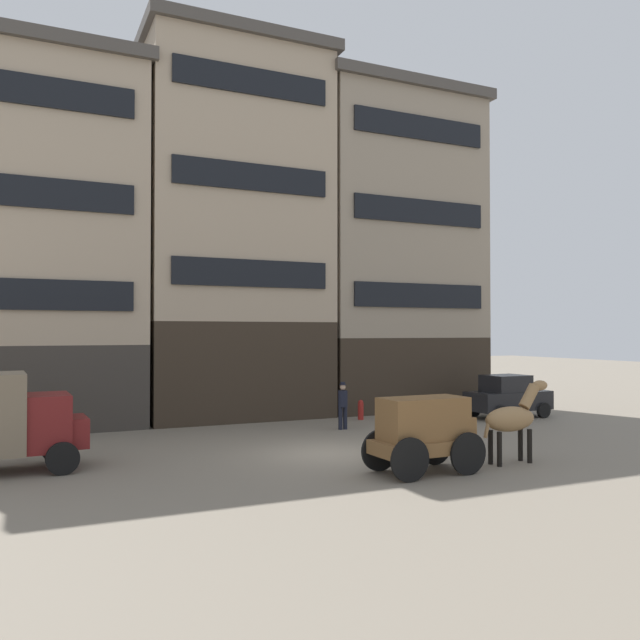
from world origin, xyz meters
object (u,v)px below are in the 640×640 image
at_px(pedestrian_officer, 343,403).
at_px(fire_hydrant_curbside, 361,409).
at_px(cargo_wagon, 425,429).
at_px(sedan_dark, 508,396).
at_px(draft_horse, 513,418).

height_order(pedestrian_officer, fire_hydrant_curbside, pedestrian_officer).
xyz_separation_m(cargo_wagon, sedan_dark, (9.39, 7.62, -0.23)).
bearing_deg(cargo_wagon, sedan_dark, 39.04).
bearing_deg(fire_hydrant_curbside, draft_horse, -91.97).
distance_m(cargo_wagon, fire_hydrant_curbside, 10.21).
bearing_deg(pedestrian_officer, draft_horse, -78.28).
bearing_deg(cargo_wagon, draft_horse, 0.02).
height_order(draft_horse, sedan_dark, draft_horse).
xyz_separation_m(draft_horse, fire_hydrant_curbside, (0.33, 9.64, -0.84)).
distance_m(pedestrian_officer, fire_hydrant_curbside, 2.88).
xyz_separation_m(draft_horse, pedestrian_officer, (-1.57, 7.55, -0.29)).
relative_size(sedan_dark, pedestrian_officer, 2.09).
distance_m(draft_horse, sedan_dark, 9.98).
bearing_deg(fire_hydrant_curbside, pedestrian_officer, -132.20).
height_order(draft_horse, pedestrian_officer, draft_horse).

